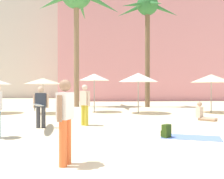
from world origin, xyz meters
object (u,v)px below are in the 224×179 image
object	(u,v)px
person_near_left	(40,105)
person_mid_center	(85,103)
person_mid_left	(65,118)
cafe_umbrella_1	(43,81)
backpack	(166,131)
cafe_umbrella_4	(138,77)
person_far_right	(203,114)
beach_towel	(191,137)
palm_tree_left	(147,14)
cafe_umbrella_7	(94,77)
cafe_umbrella_5	(211,78)

from	to	relation	value
person_near_left	person_mid_center	distance (m)	1.83
person_mid_left	cafe_umbrella_1	bearing A→B (deg)	122.68
backpack	person_near_left	distance (m)	4.90
cafe_umbrella_4	person_far_right	bearing A→B (deg)	-55.69
beach_towel	person_mid_left	size ratio (longest dim) A/B	1.05
palm_tree_left	cafe_umbrella_1	world-z (taller)	palm_tree_left
person_far_right	cafe_umbrella_1	bearing A→B (deg)	-158.31
cafe_umbrella_1	cafe_umbrella_7	bearing A→B (deg)	13.20
person_near_left	person_mid_left	world-z (taller)	person_mid_left
person_mid_center	person_mid_left	bearing A→B (deg)	-136.69
person_near_left	person_mid_center	xyz separation A→B (m)	(1.69, 0.71, 0.04)
palm_tree_left	person_mid_left	xyz separation A→B (m)	(-4.88, -15.82, -6.69)
cafe_umbrella_7	person_far_right	bearing A→B (deg)	-41.77
cafe_umbrella_1	backpack	distance (m)	10.00
person_near_left	palm_tree_left	bearing A→B (deg)	-34.72
palm_tree_left	cafe_umbrella_5	xyz separation A→B (m)	(3.08, -5.08, -5.47)
person_near_left	person_mid_center	size ratio (longest dim) A/B	1.75
beach_towel	cafe_umbrella_7	bearing A→B (deg)	108.86
beach_towel	backpack	world-z (taller)	backpack
palm_tree_left	cafe_umbrella_5	size ratio (longest dim) A/B	3.62
person_far_right	beach_towel	bearing A→B (deg)	-70.45
person_far_right	person_mid_center	world-z (taller)	person_mid_center
palm_tree_left	cafe_umbrella_7	bearing A→B (deg)	-136.29
person_near_left	person_far_right	bearing A→B (deg)	-78.51
cafe_umbrella_7	person_mid_left	distance (m)	11.77
palm_tree_left	cafe_umbrella_7	xyz separation A→B (m)	(-4.33, -4.14, -5.38)
cafe_umbrella_7	backpack	world-z (taller)	cafe_umbrella_7
person_mid_center	cafe_umbrella_7	bearing A→B (deg)	41.52
palm_tree_left	cafe_umbrella_7	distance (m)	8.05
person_near_left	backpack	bearing A→B (deg)	-120.59
beach_towel	person_mid_center	size ratio (longest dim) A/B	1.07
cafe_umbrella_7	beach_towel	xyz separation A→B (m)	(3.06, -8.96, -2.27)
cafe_umbrella_5	person_near_left	world-z (taller)	cafe_umbrella_5
cafe_umbrella_7	person_far_right	world-z (taller)	cafe_umbrella_7
cafe_umbrella_1	person_near_left	world-z (taller)	cafe_umbrella_1
person_mid_center	backpack	bearing A→B (deg)	-91.84
cafe_umbrella_4	cafe_umbrella_7	distance (m)	2.90
backpack	person_far_right	size ratio (longest dim) A/B	0.45
cafe_umbrella_7	cafe_umbrella_1	bearing A→B (deg)	-166.80
palm_tree_left	cafe_umbrella_1	bearing A→B (deg)	-146.88
cafe_umbrella_5	cafe_umbrella_7	distance (m)	7.47
cafe_umbrella_1	backpack	size ratio (longest dim) A/B	5.54
cafe_umbrella_5	person_far_right	world-z (taller)	cafe_umbrella_5
person_mid_center	cafe_umbrella_1	bearing A→B (deg)	72.43
beach_towel	person_near_left	xyz separation A→B (m)	(-5.13, 2.17, 0.89)
cafe_umbrella_5	person_mid_center	bearing A→B (deg)	-146.56
cafe_umbrella_1	beach_towel	size ratio (longest dim) A/B	1.27
cafe_umbrella_7	person_mid_left	bearing A→B (deg)	-92.70
cafe_umbrella_1	cafe_umbrella_4	world-z (taller)	cafe_umbrella_4
beach_towel	person_mid_center	world-z (taller)	person_mid_center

